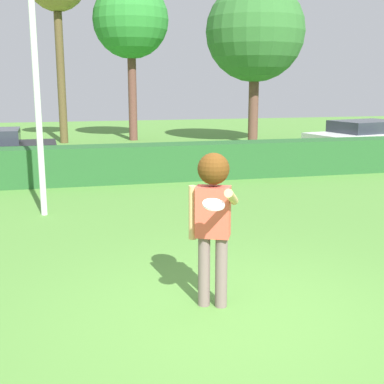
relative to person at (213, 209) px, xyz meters
The scene contains 8 objects.
ground_plane 1.20m from the person, 62.28° to the right, with size 60.00×60.00×0.00m, color #558E3A.
person is the anchor object (origin of this frame).
frisbee 0.56m from the person, 105.56° to the right, with size 0.23×0.22×0.08m.
lamppost 5.70m from the person, 112.90° to the left, with size 0.24×0.24×6.07m.
hedge_row 7.96m from the person, 88.97° to the left, with size 21.11×0.90×0.95m, color #265A29.
parked_car_white 13.62m from the person, 51.07° to the left, with size 4.47×2.56×1.25m.
maple_tree 16.67m from the person, 68.05° to the left, with size 4.01×4.01×6.56m.
birch_tree 18.17m from the person, 85.53° to the left, with size 3.25×3.25×6.78m.
Camera 1 is at (-1.71, -5.12, 2.56)m, focal length 48.27 mm.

